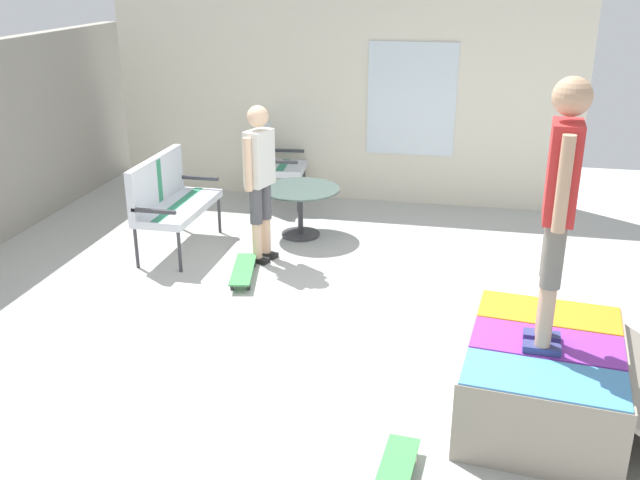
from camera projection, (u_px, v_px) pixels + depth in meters
ground_plane at (319, 335)px, 6.18m from camera, size 12.00×12.00×0.10m
house_facade at (343, 96)px, 9.24m from camera, size 0.23×6.00×2.69m
skate_ramp at (548, 379)px, 4.90m from camera, size 1.58×1.91×0.57m
patio_bench at (168, 195)px, 7.71m from camera, size 1.25×0.56×1.02m
patio_chair_near_house at (274, 158)px, 9.19m from camera, size 0.67×0.61×1.02m
patio_table at (300, 202)px, 8.16m from camera, size 0.90×0.90×0.57m
person_watching at (260, 173)px, 7.30m from camera, size 0.46×0.31×1.63m
person_skater at (560, 196)px, 4.39m from camera, size 0.48×0.26×1.76m
skateboard_by_bench at (243, 270)px, 7.15m from camera, size 0.82×0.36×0.10m
skateboard_spare at (394, 478)px, 4.25m from camera, size 0.81×0.26×0.10m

